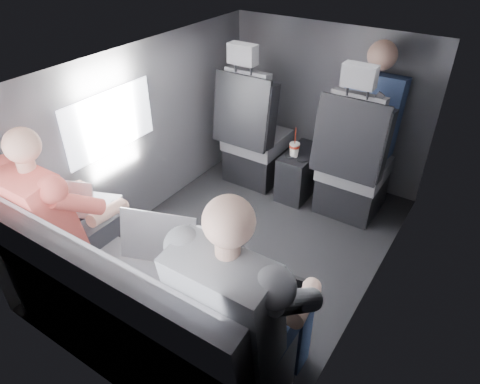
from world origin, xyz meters
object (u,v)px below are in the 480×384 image
Objects in this scene: center_console at (300,173)px; laptop_white at (83,202)px; rear_bench at (136,314)px; passenger_rear_left at (64,219)px; laptop_black at (271,290)px; front_seat_left at (253,140)px; passenger_rear_right at (244,308)px; passenger_front_right at (371,115)px; front_seat_right at (352,169)px; laptop_silver at (174,240)px; soda_cup at (294,149)px.

center_console is 1.84m from laptop_white.
laptop_white is (-0.64, 0.27, 0.32)m from rear_bench.
passenger_rear_left is at bearing 170.92° from rear_bench.
front_seat_left is at bearing 124.00° from laptop_black.
passenger_rear_right is at bearing -102.57° from laptop_black.
passenger_rear_right is at bearing -71.62° from center_console.
laptop_white is at bearing -96.59° from front_seat_left.
laptop_black is 1.91m from passenger_front_right.
front_seat_right is 1.96m from rear_bench.
passenger_rear_left is at bearing -172.13° from laptop_black.
passenger_front_right is (-0.20, 1.89, 0.13)m from laptop_black.
center_console is at bearing -154.31° from passenger_front_right.
laptop_white is at bearing -123.68° from front_seat_right.
front_seat_left is 3.23× the size of laptop_white.
laptop_black is (0.65, -1.67, 0.43)m from center_console.
laptop_silver is 0.53× the size of passenger_front_right.
passenger_front_right is (1.05, 2.06, 0.13)m from passenger_rear_left.
passenger_front_right is (0.48, 0.32, 0.30)m from soda_cup.
rear_bench is at bearing -103.31° from front_seat_right.
passenger_front_right is at bearing 63.08° from passenger_rear_left.
passenger_rear_left is (-0.14, -1.81, 0.23)m from front_seat_left.
laptop_white is at bearing -110.89° from center_console.
front_seat_right is at bearing 95.18° from passenger_rear_right.
soda_cup is 0.21× the size of passenger_rear_left.
laptop_silver is at bearing 80.63° from rear_bench.
laptop_black is at bearing 7.87° from passenger_rear_left.
center_console is at bearing 108.38° from passenger_rear_right.
front_seat_left is at bearing 120.48° from passenger_rear_right.
front_seat_left reaches higher than soda_cup.
passenger_rear_left is at bearing -116.92° from passenger_front_right.
laptop_white is (-0.19, -1.63, 0.23)m from front_seat_left.
center_console is 0.39× the size of passenger_rear_left.
laptop_white is (-0.64, -1.67, 0.43)m from center_console.
laptop_white is 1.26m from passenger_rear_right.
passenger_rear_left reaches higher than laptop_black.
passenger_rear_right reaches higher than front_seat_left.
passenger_front_right reaches higher than rear_bench.
passenger_front_right is (1.09, 1.89, 0.13)m from laptop_white.
laptop_white is 0.18m from passenger_rear_left.
laptop_silver is 0.60m from passenger_rear_right.
center_console is (0.45, 0.04, -0.20)m from front_seat_left.
front_seat_left is 0.79× the size of rear_bench.
passenger_rear_left reaches higher than soda_cup.
passenger_front_right reaches higher than front_seat_left.
passenger_front_right is at bearing 89.26° from front_seat_right.
front_seat_right reaches higher than laptop_white.
soda_cup is 0.70× the size of laptop_black.
laptop_black is 0.28× the size of passenger_rear_right.
passenger_front_right is at bearing 77.77° from laptop_silver.
front_seat_right reaches higher than center_console.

